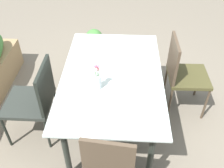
{
  "coord_description": "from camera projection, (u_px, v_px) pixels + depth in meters",
  "views": [
    {
      "loc": [
        -2.01,
        -0.15,
        2.35
      ],
      "look_at": [
        -0.01,
        -0.05,
        0.63
      ],
      "focal_mm": 40.61,
      "sensor_mm": 36.0,
      "label": 1
    }
  ],
  "objects": [
    {
      "name": "ground_plane",
      "position": [
        108.0,
        123.0,
        3.06
      ],
      "size": [
        12.0,
        12.0,
        0.0
      ],
      "primitive_type": "plane",
      "color": "#756B5B"
    },
    {
      "name": "dining_table",
      "position": [
        112.0,
        80.0,
        2.6
      ],
      "size": [
        1.6,
        1.01,
        0.76
      ],
      "color": "silver",
      "rests_on": "ground"
    },
    {
      "name": "chair_near_right",
      "position": [
        182.0,
        72.0,
        2.93
      ],
      "size": [
        0.47,
        0.47,
        0.96
      ],
      "rotation": [
        0.0,
        0.0,
        3.15
      ],
      "color": "#474323",
      "rests_on": "ground"
    },
    {
      "name": "chair_far_side",
      "position": [
        35.0,
        98.0,
        2.63
      ],
      "size": [
        0.48,
        0.48,
        0.93
      ],
      "rotation": [
        0.0,
        0.0,
        -0.0
      ],
      "color": "#2C302C",
      "rests_on": "ground"
    },
    {
      "name": "flower_vase",
      "position": [
        97.0,
        79.0,
        2.33
      ],
      "size": [
        0.07,
        0.07,
        0.28
      ],
      "color": "silver",
      "rests_on": "dining_table"
    },
    {
      "name": "potted_plant",
      "position": [
        94.0,
        43.0,
        3.98
      ],
      "size": [
        0.27,
        0.27,
        0.47
      ],
      "color": "#9E6047",
      "rests_on": "ground"
    }
  ]
}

